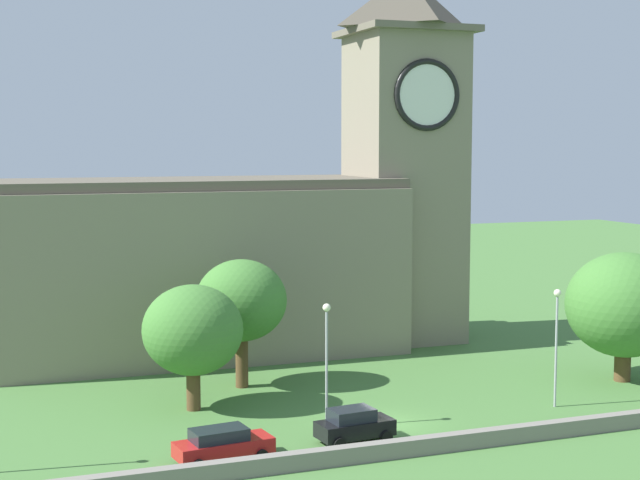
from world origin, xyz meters
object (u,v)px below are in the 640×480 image
object	(u,v)px
car_red	(222,444)
streetlamp_west_mid	(327,345)
tree_by_tower	(193,330)
tree_churchyard	(241,301)
church	(258,233)
car_black	(354,425)
streetlamp_central	(557,329)
tree_riverside_west	(624,305)

from	to	relation	value
car_red	streetlamp_west_mid	size ratio (longest dim) A/B	0.72
tree_by_tower	tree_churchyard	size ratio (longest dim) A/B	0.90
tree_churchyard	church	bearing A→B (deg)	67.38
car_black	tree_by_tower	world-z (taller)	tree_by_tower
church	streetlamp_central	world-z (taller)	church
car_red	car_black	world-z (taller)	car_black
streetlamp_west_mid	tree_riverside_west	distance (m)	22.00
church	tree_churchyard	xyz separation A→B (m)	(-4.44, -10.67, -3.22)
car_red	tree_by_tower	distance (m)	10.20
tree_riverside_west	streetlamp_west_mid	bearing A→B (deg)	-172.49
tree_riverside_west	streetlamp_central	bearing A→B (deg)	-154.23
car_black	church	bearing A→B (deg)	84.72
car_red	tree_churchyard	bearing A→B (deg)	70.03
car_red	tree_churchyard	world-z (taller)	tree_churchyard
church	streetlamp_west_mid	size ratio (longest dim) A/B	5.28
streetlamp_central	tree_riverside_west	xyz separation A→B (m)	(7.72, 3.73, 0.34)
streetlamp_west_mid	tree_riverside_west	xyz separation A→B (m)	(21.80, 2.88, 0.42)
car_black	streetlamp_central	world-z (taller)	streetlamp_central
streetlamp_west_mid	car_black	bearing A→B (deg)	-81.83
streetlamp_central	tree_churchyard	bearing A→B (deg)	145.37
church	streetlamp_central	size ratio (longest dim) A/B	5.18
car_black	tree_churchyard	bearing A→B (deg)	99.82
car_black	tree_churchyard	size ratio (longest dim) A/B	0.51
church	car_red	size ratio (longest dim) A/B	7.31
church	tree_riverside_west	xyz separation A→B (m)	(19.20, -17.93, -3.74)
car_black	streetlamp_central	size ratio (longest dim) A/B	0.59
car_red	car_black	xyz separation A→B (m)	(7.16, 0.49, 0.06)
car_black	tree_by_tower	bearing A→B (deg)	125.51
church	tree_riverside_west	distance (m)	26.54
tree_churchyard	car_black	bearing A→B (deg)	-80.18
car_black	streetlamp_central	distance (m)	14.32
church	streetlamp_west_mid	world-z (taller)	church
church	tree_churchyard	bearing A→B (deg)	-112.62
tree_riverside_west	car_red	bearing A→B (deg)	-167.67
streetlamp_central	streetlamp_west_mid	bearing A→B (deg)	176.54
streetlamp_west_mid	tree_churchyard	bearing A→B (deg)	100.29
streetlamp_west_mid	tree_churchyard	size ratio (longest dim) A/B	0.84
car_black	streetlamp_central	xyz separation A→B (m)	(13.67, 2.03, 3.77)
tree_riverside_west	tree_churchyard	xyz separation A→B (m)	(-23.64, 7.27, 0.52)
streetlamp_west_mid	streetlamp_central	world-z (taller)	streetlamp_central
car_red	tree_riverside_west	bearing A→B (deg)	12.33
church	car_black	size ratio (longest dim) A/B	8.72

